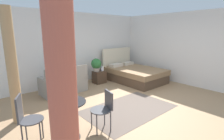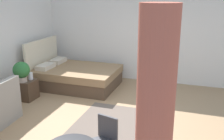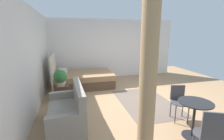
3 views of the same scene
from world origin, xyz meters
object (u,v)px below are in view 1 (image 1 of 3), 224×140
object	(u,v)px
vase	(102,69)
balcony_table	(69,113)
bed	(134,74)
cafe_chair_near_couch	(26,116)
couch	(64,84)
nightstand	(99,77)
cafe_chair_near_window	(104,107)
potted_plant	(96,64)

from	to	relation	value
vase	balcony_table	size ratio (longest dim) A/B	0.23
vase	bed	bearing A→B (deg)	-29.30
cafe_chair_near_couch	bed	bearing A→B (deg)	19.21
couch	cafe_chair_near_couch	world-z (taller)	cafe_chair_near_couch
couch	balcony_table	xyz separation A→B (m)	(-1.03, -2.35, 0.20)
nightstand	balcony_table	world-z (taller)	balcony_table
couch	cafe_chair_near_couch	xyz separation A→B (m)	(-1.67, -2.05, 0.25)
bed	balcony_table	bearing A→B (deg)	-154.03
couch	balcony_table	distance (m)	2.58
balcony_table	vase	bearing A→B (deg)	42.86
cafe_chair_near_window	cafe_chair_near_couch	world-z (taller)	cafe_chair_near_couch
nightstand	balcony_table	distance (m)	3.61
potted_plant	cafe_chair_near_window	bearing A→B (deg)	-122.99
balcony_table	cafe_chair_near_couch	bearing A→B (deg)	154.72
cafe_chair_near_window	potted_plant	bearing A→B (deg)	57.01
bed	vase	bearing A→B (deg)	150.70
bed	cafe_chair_near_couch	size ratio (longest dim) A/B	2.44
potted_plant	cafe_chair_near_window	xyz separation A→B (m)	(-1.78, -2.74, -0.26)
bed	nightstand	world-z (taller)	bed
potted_plant	vase	bearing A→B (deg)	-19.08
vase	cafe_chair_near_window	xyz separation A→B (m)	(-2.00, -2.66, -0.07)
couch	vase	distance (m)	1.67
couch	cafe_chair_near_couch	size ratio (longest dim) A/B	1.57
couch	potted_plant	size ratio (longest dim) A/B	2.93
couch	potted_plant	distance (m)	1.51
vase	cafe_chair_near_couch	xyz separation A→B (m)	(-3.32, -2.18, -0.01)
nightstand	bed	bearing A→B (deg)	-28.24
potted_plant	cafe_chair_near_couch	bearing A→B (deg)	-143.93
bed	nightstand	distance (m)	1.42
nightstand	vase	bearing A→B (deg)	-17.28
couch	nightstand	bearing A→B (deg)	6.47
couch	nightstand	world-z (taller)	couch
bed	nightstand	size ratio (longest dim) A/B	4.66
nightstand	potted_plant	distance (m)	0.52
balcony_table	potted_plant	bearing A→B (deg)	46.18
vase	cafe_chair_near_couch	size ratio (longest dim) A/B	0.18
vase	cafe_chair_near_couch	distance (m)	3.98
balcony_table	cafe_chair_near_window	distance (m)	0.71
bed	couch	size ratio (longest dim) A/B	1.55
bed	cafe_chair_near_couch	distance (m)	4.72
potted_plant	bed	bearing A→B (deg)	-27.74
bed	potted_plant	distance (m)	1.59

